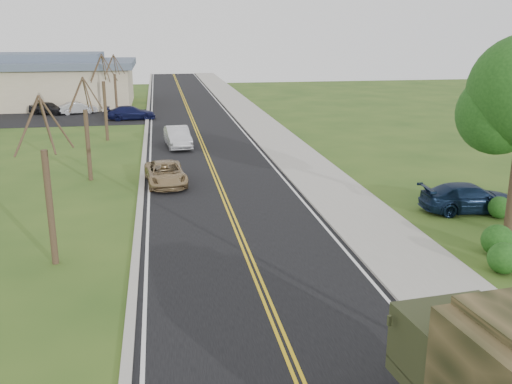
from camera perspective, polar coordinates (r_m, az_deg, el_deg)
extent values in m
cube|color=black|center=(50.88, -6.17, 6.67)|extent=(8.00, 120.00, 0.01)
cube|color=#9E998E|center=(51.29, -1.51, 6.89)|extent=(0.30, 120.00, 0.12)
cube|color=#9E998E|center=(51.56, 0.43, 6.93)|extent=(3.20, 120.00, 0.10)
cube|color=#9E998E|center=(50.79, -10.88, 6.51)|extent=(0.30, 120.00, 0.10)
sphere|color=#184012|center=(24.73, 23.01, 7.20)|extent=(3.24, 3.24, 3.24)
cylinder|color=#38281C|center=(21.40, -19.90, -1.54)|extent=(0.24, 0.24, 4.20)
cylinder|color=#38281C|center=(20.77, -19.33, 6.61)|extent=(1.01, 0.33, 1.90)
cylinder|color=#38281C|center=(21.34, -20.29, 6.54)|extent=(0.13, 1.29, 1.74)
cylinder|color=#38281C|center=(21.00, -21.84, 6.46)|extent=(0.98, 0.43, 1.90)
cylinder|color=#38281C|center=(20.36, -21.99, 5.95)|extent=(0.79, 1.05, 1.77)
cylinder|color=#38281C|center=(20.28, -20.15, 6.32)|extent=(0.58, 0.90, 1.90)
cylinder|color=#38281C|center=(32.96, -16.45, 4.49)|extent=(0.24, 0.24, 3.96)
cylinder|color=#38281C|center=(32.61, -16.03, 9.49)|extent=(0.96, 0.32, 1.79)
cylinder|color=#38281C|center=(33.12, -16.67, 9.40)|extent=(0.12, 1.22, 1.65)
cylinder|color=#38281C|center=(32.76, -17.57, 9.39)|extent=(0.93, 0.41, 1.79)
cylinder|color=#38281C|center=(32.15, -17.58, 9.15)|extent=(0.75, 0.99, 1.67)
cylinder|color=#38281C|center=(32.12, -16.47, 9.36)|extent=(0.55, 0.85, 1.80)
cylinder|color=#38281C|center=(44.70, -14.81, 7.81)|extent=(0.24, 0.24, 4.44)
cylinder|color=#38281C|center=(44.48, -14.44, 11.95)|extent=(1.07, 0.35, 2.00)
cylinder|color=#38281C|center=(45.04, -14.99, 11.86)|extent=(0.13, 1.36, 1.84)
cylinder|color=#38281C|center=(44.62, -15.73, 11.87)|extent=(1.03, 0.46, 2.00)
cylinder|color=#38281C|center=(43.93, -15.71, 11.71)|extent=(0.83, 1.10, 1.87)
cylinder|color=#38281C|center=(43.93, -14.79, 11.88)|extent=(0.61, 0.95, 2.01)
cylinder|color=#38281C|center=(56.60, -13.82, 9.33)|extent=(0.24, 0.24, 4.08)
cylinder|color=#38281C|center=(56.45, -13.54, 12.33)|extent=(0.99, 0.33, 1.84)
cylinder|color=#38281C|center=(56.95, -13.95, 12.26)|extent=(0.13, 1.25, 1.69)
cylinder|color=#38281C|center=(56.56, -14.48, 12.27)|extent=(0.95, 0.42, 1.85)
cylinder|color=#38281C|center=(55.92, -14.45, 12.16)|extent=(0.77, 1.02, 1.72)
cylinder|color=#38281C|center=(55.94, -13.78, 12.28)|extent=(0.57, 0.88, 1.85)
cube|color=tan|center=(67.65, -21.01, 9.82)|extent=(20.00, 12.00, 4.20)
cube|color=#475466|center=(67.48, -21.22, 11.84)|extent=(21.00, 13.00, 0.70)
cube|color=#475466|center=(67.44, -21.28, 12.43)|extent=(14.00, 8.00, 0.90)
cube|color=black|center=(57.14, -16.71, 7.12)|extent=(18.00, 10.00, 0.02)
cube|color=#2F351D|center=(13.23, 19.38, -13.99)|extent=(2.43, 2.01, 1.32)
cube|color=black|center=(13.74, 17.44, -11.72)|extent=(2.07, 0.29, 0.66)
imported|color=#987E56|center=(31.40, -9.04, 1.84)|extent=(2.42, 4.57, 1.23)
imported|color=silver|center=(41.28, -7.84, 5.46)|extent=(1.98, 4.59, 1.47)
imported|color=#0E1D36|center=(28.17, 20.57, -0.55)|extent=(4.65, 2.08, 1.33)
imported|color=black|center=(60.50, -20.08, 7.89)|extent=(4.03, 2.93, 1.28)
imported|color=#A9A9AE|center=(59.91, -17.39, 8.02)|extent=(3.86, 2.24, 1.20)
imported|color=#10133B|center=(54.84, -12.38, 7.74)|extent=(4.56, 2.15, 1.28)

